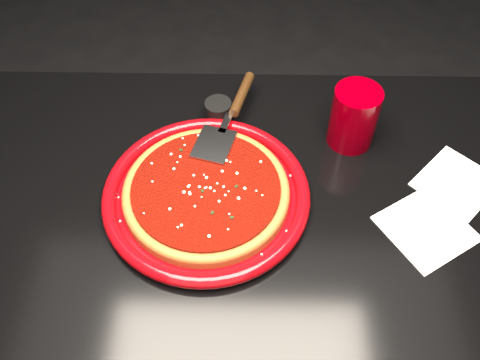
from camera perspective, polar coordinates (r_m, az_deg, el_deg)
name	(u,v)px	position (r m, az deg, el deg)	size (l,w,h in m)	color
table	(237,315)	(1.27, -0.34, -14.20)	(1.20, 0.80, 0.75)	black
plate	(206,195)	(0.96, -3.61, -1.58)	(0.37, 0.37, 0.03)	#790408
pizza_crust	(206,193)	(0.96, -3.62, -1.43)	(0.30, 0.30, 0.01)	brown
pizza_crust_rim	(206,191)	(0.95, -3.64, -1.16)	(0.30, 0.30, 0.02)	brown
pizza_sauce	(206,189)	(0.95, -3.66, -0.96)	(0.26, 0.26, 0.01)	#700E06
parmesan_dusting	(206,186)	(0.94, -3.68, -0.68)	(0.26, 0.26, 0.01)	#F1E8BD
basil_flecks	(206,187)	(0.94, -3.68, -0.72)	(0.23, 0.23, 0.00)	black
pizza_server	(230,117)	(1.04, -1.09, 6.78)	(0.08, 0.29, 0.02)	silver
cup	(354,117)	(1.04, 12.04, 6.60)	(0.09, 0.09, 0.12)	#780009
napkin_a	(426,228)	(0.99, 19.23, -4.89)	(0.14, 0.14, 0.00)	white
napkin_b	(457,183)	(1.07, 22.09, -0.26)	(0.12, 0.13, 0.00)	white
ramekin	(218,111)	(1.09, -2.33, 7.40)	(0.05, 0.05, 0.04)	black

